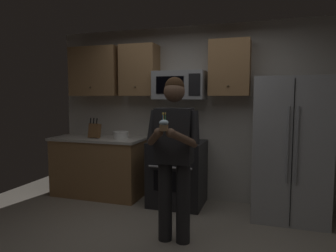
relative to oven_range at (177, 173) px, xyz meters
The scene contains 11 objects.
ground_plane 1.44m from the oven_range, 83.70° to the right, with size 6.00×6.00×0.00m, color #9E9384.
wall_back 0.94m from the oven_range, 69.02° to the left, with size 4.40×0.10×2.60m, color beige.
oven_range is the anchor object (origin of this frame).
microwave 1.26m from the oven_range, 89.98° to the left, with size 0.74×0.41×0.40m.
refrigerator 1.56m from the oven_range, ahead, with size 0.90×0.75×1.80m.
cabinet_row_upper 1.60m from the oven_range, 163.43° to the left, with size 2.78×0.36×0.76m.
counter_left 1.30m from the oven_range, behind, with size 1.44×0.66×0.92m.
knife_block 1.45m from the oven_range, behind, with size 0.16×0.15×0.32m.
bowl_large_white 1.04m from the oven_range, behind, with size 0.24×0.24×0.11m.
person 1.28m from the oven_range, 75.80° to the right, with size 0.60×0.48×1.76m.
cupcake 1.71m from the oven_range, 78.91° to the right, with size 0.09×0.09×0.17m.
Camera 1 is at (1.06, -2.84, 1.56)m, focal length 33.02 mm.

